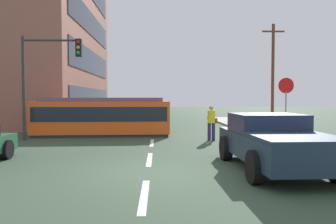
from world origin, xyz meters
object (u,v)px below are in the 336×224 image
object	(u,v)px
pickup_truck_parked	(273,141)
parked_sedan_far	(95,115)
city_bus	(147,109)
traffic_light_mast	(47,67)
stop_sign	(286,95)
parked_sedan_mid	(71,119)
streetcar_tram	(103,116)
pedestrian_crossing	(212,121)
utility_pole_mid	(273,72)

from	to	relation	value
pickup_truck_parked	parked_sedan_far	distance (m)	21.18
city_bus	traffic_light_mast	xyz separation A→B (m)	(-4.37, -11.74, 2.40)
parked_sedan_far	stop_sign	bearing A→B (deg)	-46.88
city_bus	parked_sedan_mid	world-z (taller)	city_bus
parked_sedan_far	city_bus	bearing A→B (deg)	-9.47
parked_sedan_far	parked_sedan_mid	bearing A→B (deg)	-92.66
streetcar_tram	traffic_light_mast	distance (m)	3.91
pedestrian_crossing	utility_pole_mid	distance (m)	13.28
pedestrian_crossing	stop_sign	bearing A→B (deg)	6.77
pickup_truck_parked	traffic_light_mast	world-z (taller)	traffic_light_mast
parked_sedan_mid	stop_sign	bearing A→B (deg)	-26.49
streetcar_tram	pickup_truck_parked	distance (m)	10.79
streetcar_tram	city_bus	size ratio (longest dim) A/B	1.22
city_bus	stop_sign	bearing A→B (deg)	-58.55
pedestrian_crossing	pickup_truck_parked	bearing A→B (deg)	-83.55
stop_sign	traffic_light_mast	size ratio (longest dim) A/B	0.58
pedestrian_crossing	parked_sedan_far	distance (m)	15.28
stop_sign	city_bus	bearing A→B (deg)	121.45
parked_sedan_far	utility_pole_mid	size ratio (longest dim) A/B	0.50
pickup_truck_parked	stop_sign	distance (m)	7.51
parked_sedan_mid	traffic_light_mast	size ratio (longest dim) A/B	0.89
streetcar_tram	traffic_light_mast	world-z (taller)	traffic_light_mast
streetcar_tram	pedestrian_crossing	xyz separation A→B (m)	(5.55, -2.49, -0.12)
parked_sedan_mid	stop_sign	xyz separation A→B (m)	(12.06, -6.01, 1.57)
pickup_truck_parked	stop_sign	size ratio (longest dim) A/B	1.75
city_bus	stop_sign	world-z (taller)	stop_sign
pedestrian_crossing	parked_sedan_far	xyz separation A→B (m)	(-8.03, 13.00, -0.32)
parked_sedan_mid	traffic_light_mast	world-z (taller)	traffic_light_mast
city_bus	stop_sign	xyz separation A→B (m)	(7.21, -11.80, 1.10)
pedestrian_crossing	traffic_light_mast	xyz separation A→B (m)	(-7.86, 0.49, 2.56)
pickup_truck_parked	parked_sedan_far	size ratio (longest dim) A/B	1.26
city_bus	utility_pole_mid	distance (m)	10.79
traffic_light_mast	streetcar_tram	bearing A→B (deg)	40.84
parked_sedan_mid	utility_pole_mid	distance (m)	16.16
parked_sedan_mid	parked_sedan_far	bearing A→B (deg)	87.34
pedestrian_crossing	pickup_truck_parked	distance (m)	6.33
pedestrian_crossing	stop_sign	xyz separation A→B (m)	(3.73, 0.44, 1.25)
pedestrian_crossing	utility_pole_mid	bearing A→B (deg)	58.27
parked_sedan_mid	stop_sign	size ratio (longest dim) A/B	1.55
streetcar_tram	stop_sign	world-z (taller)	stop_sign
utility_pole_mid	stop_sign	bearing A→B (deg)	-106.16
pickup_truck_parked	parked_sedan_mid	distance (m)	15.63
pickup_truck_parked	utility_pole_mid	size ratio (longest dim) A/B	0.63
streetcar_tram	parked_sedan_mid	distance (m)	4.86
pickup_truck_parked	utility_pole_mid	xyz separation A→B (m)	(6.06, 17.24, 3.39)
streetcar_tram	parked_sedan_far	world-z (taller)	streetcar_tram
stop_sign	pickup_truck_parked	bearing A→B (deg)	-114.12
streetcar_tram	city_bus	world-z (taller)	streetcar_tram
parked_sedan_mid	parked_sedan_far	size ratio (longest dim) A/B	1.11
parked_sedan_mid	stop_sign	distance (m)	13.56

